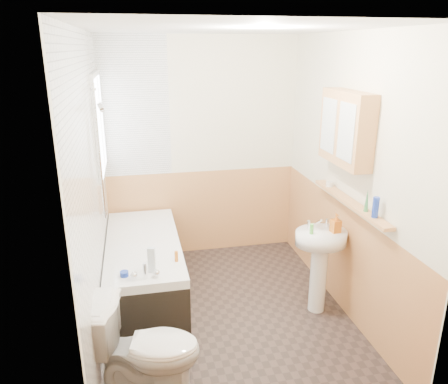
{
  "coord_description": "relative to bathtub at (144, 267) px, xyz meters",
  "views": [
    {
      "loc": [
        -0.75,
        -3.43,
        2.37
      ],
      "look_at": [
        0.0,
        0.15,
        1.15
      ],
      "focal_mm": 35.0,
      "sensor_mm": 36.0,
      "label": 1
    }
  ],
  "objects": [
    {
      "name": "tile_return_back",
      "position": [
        0.01,
        0.87,
        1.45
      ],
      "size": [
        0.75,
        0.01,
        1.5
      ],
      "primitive_type": "cube",
      "color": "white",
      "rests_on": "wall_back"
    },
    {
      "name": "toilet",
      "position": [
        -0.03,
        -1.36,
        0.07
      ],
      "size": [
        0.83,
        0.58,
        0.74
      ],
      "primitive_type": "imported",
      "rotation": [
        0.0,
        0.0,
        1.35
      ],
      "color": "white",
      "rests_on": "floor"
    },
    {
      "name": "blue_gel",
      "position": [
        0.06,
        -0.63,
        0.39
      ],
      "size": [
        0.07,
        0.05,
        0.22
      ],
      "primitive_type": "cube",
      "rotation": [
        0.0,
        0.0,
        -0.3
      ],
      "color": "silver",
      "rests_on": "bathtub"
    },
    {
      "name": "floor",
      "position": [
        0.73,
        -0.52,
        -0.3
      ],
      "size": [
        2.8,
        2.8,
        0.0
      ],
      "primitive_type": "plane",
      "color": "black",
      "rests_on": "ground"
    },
    {
      "name": "green_bottle",
      "position": [
        1.77,
        -0.97,
        0.91
      ],
      "size": [
        0.04,
        0.04,
        0.19
      ],
      "primitive_type": "cone",
      "rotation": [
        0.0,
        0.0,
        -0.05
      ],
      "color": "#388447",
      "rests_on": "pine_shelf"
    },
    {
      "name": "wall_right",
      "position": [
        1.84,
        -0.52,
        0.95
      ],
      "size": [
        0.02,
        2.8,
        2.5
      ],
      "primitive_type": "cube",
      "color": "#EEE5C5",
      "rests_on": "ground"
    },
    {
      "name": "wainscot_right",
      "position": [
        1.82,
        -0.52,
        0.2
      ],
      "size": [
        0.01,
        2.8,
        1.0
      ],
      "primitive_type": "cube",
      "color": "tan",
      "rests_on": "wall_right"
    },
    {
      "name": "soap_bottle",
      "position": [
        1.68,
        -0.66,
        0.54
      ],
      "size": [
        0.09,
        0.18,
        0.08
      ],
      "primitive_type": "imported",
      "rotation": [
        0.0,
        0.0,
        0.1
      ],
      "color": "orange",
      "rests_on": "sink"
    },
    {
      "name": "medicine_cabinet",
      "position": [
        1.74,
        -0.57,
        1.42
      ],
      "size": [
        0.17,
        0.69,
        0.62
      ],
      "color": "tan",
      "rests_on": "wall_right"
    },
    {
      "name": "pine_shelf",
      "position": [
        1.77,
        -0.7,
        0.8
      ],
      "size": [
        0.1,
        1.24,
        0.03
      ],
      "primitive_type": "cube",
      "color": "tan",
      "rests_on": "wall_right"
    },
    {
      "name": "wall_front",
      "position": [
        0.73,
        -1.93,
        0.95
      ],
      "size": [
        2.2,
        0.02,
        2.5
      ],
      "primitive_type": "cube",
      "color": "#EEE5C5",
      "rests_on": "ground"
    },
    {
      "name": "wall_back",
      "position": [
        0.73,
        0.89,
        0.95
      ],
      "size": [
        2.2,
        0.02,
        2.5
      ],
      "primitive_type": "cube",
      "color": "#EEE5C5",
      "rests_on": "ground"
    },
    {
      "name": "wainscot_back",
      "position": [
        0.73,
        0.87,
        0.2
      ],
      "size": [
        2.2,
        0.01,
        1.0
      ],
      "primitive_type": "cube",
      "color": "tan",
      "rests_on": "wall_back"
    },
    {
      "name": "tile_cladding_left",
      "position": [
        -0.36,
        -0.52,
        0.95
      ],
      "size": [
        0.01,
        2.8,
        2.5
      ],
      "primitive_type": "cube",
      "color": "white",
      "rests_on": "wall_left"
    },
    {
      "name": "wainscot_front",
      "position": [
        0.73,
        -1.91,
        0.2
      ],
      "size": [
        2.2,
        0.01,
        1.0
      ],
      "primitive_type": "cube",
      "color": "tan",
      "rests_on": "wall_front"
    },
    {
      "name": "window",
      "position": [
        -0.33,
        0.43,
        1.35
      ],
      "size": [
        0.03,
        0.79,
        0.99
      ],
      "color": "white",
      "rests_on": "wall_left"
    },
    {
      "name": "black_jar",
      "position": [
        1.77,
        -0.29,
        0.83
      ],
      "size": [
        0.08,
        0.08,
        0.05
      ],
      "primitive_type": "cylinder",
      "rotation": [
        0.0,
        0.0,
        -0.11
      ],
      "color": "silver",
      "rests_on": "pine_shelf"
    },
    {
      "name": "shower_riser",
      "position": [
        -0.31,
        -0.13,
        1.29
      ],
      "size": [
        0.1,
        0.08,
        1.19
      ],
      "color": "silver",
      "rests_on": "wall_left"
    },
    {
      "name": "orange_bottle",
      "position": [
        0.28,
        -0.48,
        0.32
      ],
      "size": [
        0.04,
        0.04,
        0.1
      ],
      "primitive_type": "cylinder",
      "rotation": [
        0.0,
        0.0,
        0.19
      ],
      "color": "orange",
      "rests_on": "bathtub"
    },
    {
      "name": "wall_left",
      "position": [
        -0.38,
        -0.52,
        0.95
      ],
      "size": [
        0.02,
        2.8,
        2.5
      ],
      "primitive_type": "cube",
      "color": "#EEE5C5",
      "rests_on": "ground"
    },
    {
      "name": "clear_bottle",
      "position": [
        1.46,
        -0.65,
        0.55
      ],
      "size": [
        0.04,
        0.04,
        0.09
      ],
      "primitive_type": "cylinder",
      "rotation": [
        0.0,
        0.0,
        -0.08
      ],
      "color": "#59C647",
      "rests_on": "sink"
    },
    {
      "name": "sink",
      "position": [
        1.57,
        -0.62,
        0.27
      ],
      "size": [
        0.47,
        0.38,
        0.91
      ],
      "rotation": [
        0.0,
        0.0,
        -0.06
      ],
      "color": "white",
      "rests_on": "floor"
    },
    {
      "name": "ceiling",
      "position": [
        0.73,
        -0.52,
        2.2
      ],
      "size": [
        2.8,
        2.8,
        0.0
      ],
      "primitive_type": "plane",
      "rotation": [
        3.14,
        0.0,
        0.0
      ],
      "color": "white",
      "rests_on": "ground"
    },
    {
      "name": "foam_can",
      "position": [
        1.77,
        -1.1,
        0.89
      ],
      "size": [
        0.06,
        0.06,
        0.17
      ],
      "primitive_type": "cylinder",
      "rotation": [
        0.0,
        0.0,
        0.1
      ],
      "color": "#19339E",
      "rests_on": "pine_shelf"
    },
    {
      "name": "bathtub",
      "position": [
        0.0,
        0.0,
        0.0
      ],
      "size": [
        0.7,
        1.67,
        0.72
      ],
      "color": "black",
      "rests_on": "floor"
    },
    {
      "name": "cream_jar",
      "position": [
        -0.17,
        -0.66,
        0.3
      ],
      "size": [
        0.09,
        0.09,
        0.04
      ],
      "primitive_type": "cylinder",
      "rotation": [
        0.0,
        0.0,
        -0.25
      ],
      "color": "#19339E",
      "rests_on": "bathtub"
    }
  ]
}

